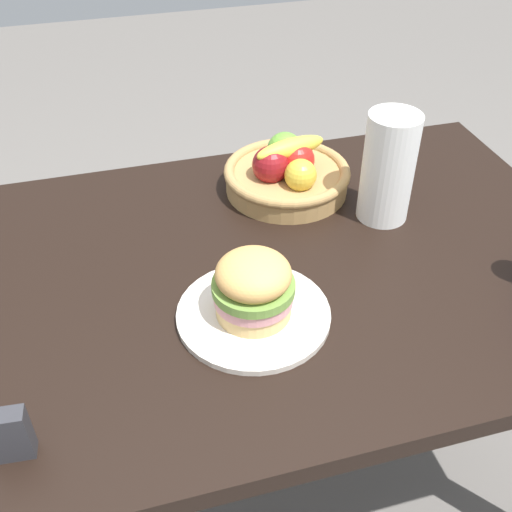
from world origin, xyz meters
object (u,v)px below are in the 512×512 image
(napkin_holder, at_px, (9,435))
(fruit_basket, at_px, (287,172))
(plate, at_px, (254,314))
(sandwich, at_px, (253,286))
(paper_towel_roll, at_px, (388,168))

(napkin_holder, bearing_deg, fruit_basket, 48.28)
(plate, relative_size, napkin_holder, 3.09)
(sandwich, relative_size, paper_towel_roll, 0.61)
(sandwich, xyz_separation_m, paper_towel_roll, (0.36, 0.23, 0.05))
(sandwich, relative_size, fruit_basket, 0.50)
(napkin_holder, bearing_deg, plate, 28.48)
(sandwich, xyz_separation_m, fruit_basket, (0.18, 0.38, -0.03))
(plate, distance_m, paper_towel_roll, 0.44)
(plate, bearing_deg, paper_towel_roll, 33.01)
(plate, relative_size, fruit_basket, 0.96)
(fruit_basket, xyz_separation_m, napkin_holder, (-0.59, -0.56, -0.00))
(fruit_basket, height_order, napkin_holder, fruit_basket)
(fruit_basket, distance_m, paper_towel_roll, 0.24)
(fruit_basket, xyz_separation_m, paper_towel_roll, (0.17, -0.15, 0.07))
(plate, distance_m, napkin_holder, 0.45)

